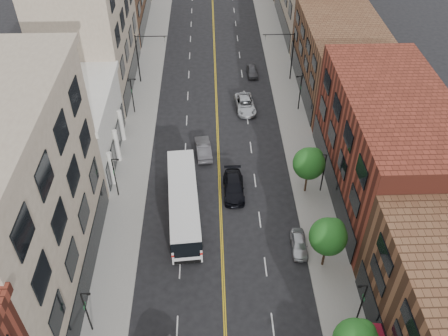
{
  "coord_description": "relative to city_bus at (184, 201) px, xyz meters",
  "views": [
    {
      "loc": [
        -0.79,
        -13.34,
        35.86
      ],
      "look_at": [
        0.39,
        22.46,
        5.0
      ],
      "focal_mm": 38.0,
      "sensor_mm": 36.0,
      "label": 1
    }
  ],
  "objects": [
    {
      "name": "sidewalk_left",
      "position": [
        -6.24,
        14.06,
        -1.89
      ],
      "size": [
        4.0,
        110.0,
        0.15
      ],
      "primitive_type": "cube",
      "color": "gray",
      "rests_on": "ground"
    },
    {
      "name": "sidewalk_right",
      "position": [
        13.76,
        14.06,
        -1.89
      ],
      "size": [
        4.0,
        110.0,
        0.15
      ],
      "primitive_type": "cube",
      "color": "gray",
      "rests_on": "ground"
    },
    {
      "name": "bldg_l_tanoffice",
      "position": [
        -13.24,
        -7.94,
        7.04
      ],
      "size": [
        10.0,
        22.0,
        18.0
      ],
      "primitive_type": "cube",
      "color": "gray",
      "rests_on": "ground"
    },
    {
      "name": "bldg_l_white",
      "position": [
        -13.24,
        10.06,
        2.04
      ],
      "size": [
        10.0,
        14.0,
        8.0
      ],
      "primitive_type": "cube",
      "color": "silver",
      "rests_on": "ground"
    },
    {
      "name": "bldg_l_far_a",
      "position": [
        -13.24,
        27.06,
        7.04
      ],
      "size": [
        10.0,
        20.0,
        18.0
      ],
      "primitive_type": "cube",
      "color": "gray",
      "rests_on": "ground"
    },
    {
      "name": "bldg_r_mid",
      "position": [
        20.76,
        3.06,
        4.04
      ],
      "size": [
        10.0,
        22.0,
        12.0
      ],
      "primitive_type": "cube",
      "color": "maroon",
      "rests_on": "ground"
    },
    {
      "name": "bldg_r_far_a",
      "position": [
        20.76,
        24.06,
        3.04
      ],
      "size": [
        10.0,
        20.0,
        10.0
      ],
      "primitive_type": "cube",
      "color": "brown",
      "rests_on": "ground"
    },
    {
      "name": "tree_r_2",
      "position": [
        13.15,
        -6.87,
        2.16
      ],
      "size": [
        3.4,
        3.4,
        5.59
      ],
      "color": "black",
      "rests_on": "sidewalk_right"
    },
    {
      "name": "tree_r_3",
      "position": [
        13.15,
        3.13,
        2.16
      ],
      "size": [
        3.4,
        3.4,
        5.59
      ],
      "color": "black",
      "rests_on": "sidewalk_right"
    },
    {
      "name": "lamp_l_1",
      "position": [
        -7.19,
        -12.94,
        1.01
      ],
      "size": [
        0.81,
        0.55,
        5.05
      ],
      "color": "black",
      "rests_on": "sidewalk_left"
    },
    {
      "name": "lamp_l_2",
      "position": [
        -7.19,
        3.06,
        1.01
      ],
      "size": [
        0.81,
        0.55,
        5.05
      ],
      "color": "black",
      "rests_on": "sidewalk_left"
    },
    {
      "name": "lamp_l_3",
      "position": [
        -7.19,
        19.06,
        1.01
      ],
      "size": [
        0.81,
        0.55,
        5.05
      ],
      "color": "black",
      "rests_on": "sidewalk_left"
    },
    {
      "name": "lamp_r_1",
      "position": [
        14.71,
        -12.94,
        1.01
      ],
      "size": [
        0.81,
        0.55,
        5.05
      ],
      "color": "black",
      "rests_on": "sidewalk_right"
    },
    {
      "name": "lamp_r_2",
      "position": [
        14.71,
        3.06,
        1.01
      ],
      "size": [
        0.81,
        0.55,
        5.05
      ],
      "color": "black",
      "rests_on": "sidewalk_right"
    },
    {
      "name": "lamp_r_3",
      "position": [
        14.71,
        19.06,
        1.01
      ],
      "size": [
        0.81,
        0.55,
        5.05
      ],
      "color": "black",
      "rests_on": "sidewalk_right"
    },
    {
      "name": "signal_mast_left",
      "position": [
        -6.51,
        27.06,
        2.68
      ],
      "size": [
        4.49,
        0.18,
        7.2
      ],
      "color": "black",
      "rests_on": "sidewalk_left"
    },
    {
      "name": "signal_mast_right",
      "position": [
        14.03,
        27.06,
        2.68
      ],
      "size": [
        4.49,
        0.18,
        7.2
      ],
      "color": "black",
      "rests_on": "sidewalk_right"
    },
    {
      "name": "city_bus",
      "position": [
        0.0,
        0.0,
        0.0
      ],
      "size": [
        3.92,
        13.31,
        3.38
      ],
      "rotation": [
        0.0,
        0.0,
        0.08
      ],
      "color": "silver",
      "rests_on": "ground"
    },
    {
      "name": "car_parked_far",
      "position": [
        11.16,
        -4.85,
        -1.32
      ],
      "size": [
        1.64,
        3.8,
        1.28
      ],
      "primitive_type": "imported",
      "rotation": [
        0.0,
        0.0,
        -0.04
      ],
      "color": "#B7BBC0",
      "rests_on": "ground"
    },
    {
      "name": "car_lane_behind",
      "position": [
        1.96,
        10.07,
        -1.16
      ],
      "size": [
        2.23,
        5.06,
        1.61
      ],
      "primitive_type": "imported",
      "rotation": [
        0.0,
        0.0,
        3.25
      ],
      "color": "#49494E",
      "rests_on": "ground"
    },
    {
      "name": "car_lane_a",
      "position": [
        5.26,
        3.24,
        -1.17
      ],
      "size": [
        2.24,
        5.47,
        1.59
      ],
      "primitive_type": "imported",
      "rotation": [
        0.0,
        0.0,
        0.0
      ],
      "color": "black",
      "rests_on": "ground"
    },
    {
      "name": "car_lane_b",
      "position": [
        7.59,
        19.5,
        -1.2
      ],
      "size": [
        2.94,
        5.66,
        1.53
      ],
      "primitive_type": "imported",
      "rotation": [
        0.0,
        0.0,
        0.08
      ],
      "color": "#B8BBC0",
      "rests_on": "ground"
    },
    {
      "name": "car_lane_c",
      "position": [
        9.26,
        28.62,
        -1.32
      ],
      "size": [
        1.68,
        3.86,
        1.3
      ],
      "primitive_type": "imported",
      "rotation": [
        0.0,
        0.0,
        0.04
      ],
      "color": "#444448",
      "rests_on": "ground"
    }
  ]
}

